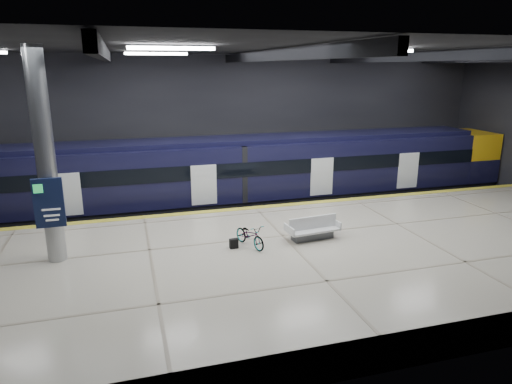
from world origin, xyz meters
name	(u,v)px	position (x,y,z in m)	size (l,w,h in m)	color
ground	(274,252)	(0.00, 0.00, 0.00)	(30.00, 30.00, 0.00)	black
room_shell	(276,111)	(0.00, 0.00, 5.72)	(30.10, 16.10, 8.05)	black
platform	(297,265)	(0.00, -2.50, 0.55)	(30.00, 11.00, 1.10)	beige
safety_strip	(256,207)	(0.00, 2.75, 1.11)	(30.00, 0.40, 0.01)	gold
rails	(241,211)	(0.00, 5.50, 0.08)	(30.00, 1.52, 0.16)	gray
train	(290,171)	(2.66, 5.50, 2.06)	(29.40, 2.84, 3.79)	black
bench	(312,231)	(0.95, -1.63, 1.41)	(2.08, 1.03, 0.89)	#595B60
bicycle	(250,235)	(-1.50, -1.69, 1.53)	(0.57, 1.63, 0.85)	#99999E
pannier_bag	(234,244)	(-2.10, -1.69, 1.28)	(0.30, 0.18, 0.35)	black
info_column	(46,161)	(-8.00, -1.03, 4.46)	(0.90, 0.78, 6.90)	#9EA0A5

